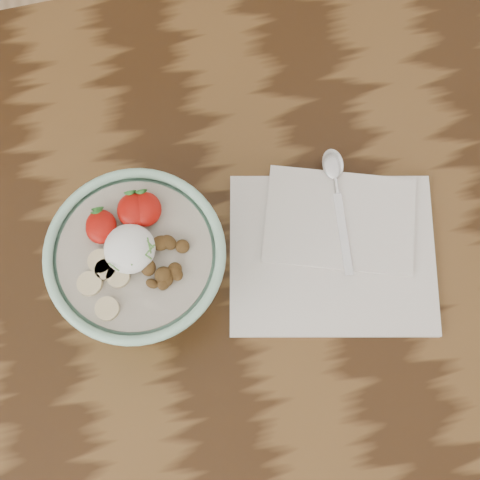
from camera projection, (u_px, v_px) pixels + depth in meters
The scene contains 4 objects.
table at pixel (200, 309), 89.57cm from camera, with size 160.00×90.00×75.00cm.
breakfast_bowl at pixel (139, 262), 74.87cm from camera, with size 19.59×19.59×13.13cm.
napkin at pixel (334, 247), 81.63cm from camera, with size 28.84×25.32×1.54cm.
spoon at pixel (335, 181), 82.65cm from camera, with size 3.86×16.45×0.86cm.
Camera 1 is at (1.70, -16.29, 154.42)cm, focal length 50.00 mm.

